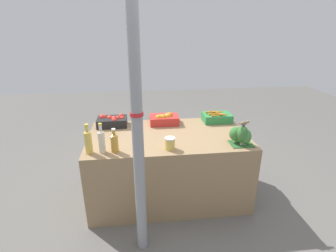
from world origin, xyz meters
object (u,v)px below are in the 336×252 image
Objects in this scene: carrot_crate at (217,117)px; sparrow_bird at (244,123)px; apple_crate at (112,121)px; broccoli_pile at (241,135)px; juice_bottle_golden at (88,141)px; support_pole at (137,128)px; juice_bottle_cloudy at (102,140)px; pickle_jar at (170,143)px; juice_bottle_amber at (114,142)px; orange_crate at (164,119)px.

carrot_crate is 0.68m from sparrow_bird.
apple_crate is 1.00× the size of carrot_crate.
carrot_crate is 1.48× the size of broccoli_pile.
juice_bottle_golden is (-0.15, -0.67, 0.06)m from apple_crate.
carrot_crate is (0.95, 1.07, -0.34)m from support_pole.
juice_bottle_cloudy reaches higher than sparrow_bird.
apple_crate is (-0.30, 1.08, -0.33)m from support_pole.
carrot_crate is at bearing 45.60° from pickle_jar.
juice_bottle_amber is 1.24m from sparrow_bird.
juice_bottle_golden is (-1.45, -0.02, 0.02)m from broccoli_pile.
pickle_jar is (0.75, -0.01, -0.06)m from juice_bottle_golden.
apple_crate is at bearing 179.16° from orange_crate.
pickle_jar is at bearing -48.62° from apple_crate.
juice_bottle_cloudy is (-0.64, -0.66, 0.06)m from orange_crate.
juice_bottle_cloudy is at bearing 179.48° from pickle_jar.
apple_crate is 1.25m from carrot_crate.
pickle_jar is at bearing -0.63° from juice_bottle_amber.
carrot_crate is 2.48× the size of sparrow_bird.
sparrow_bird is (1.23, 0.01, 0.13)m from juice_bottle_amber.
pickle_jar is at bearing -0.43° from juice_bottle_golden.
carrot_crate is (0.64, 0.00, -0.01)m from orange_crate.
juice_bottle_golden is at bearing -179.36° from broccoli_pile.
orange_crate is at bearing 73.76° from support_pole.
broccoli_pile is at bearing 0.64° from juice_bottle_golden.
broccoli_pile is 1.93× the size of pickle_jar.
pickle_jar is (-0.02, -0.67, 0.00)m from orange_crate.
pickle_jar is at bearing -91.29° from orange_crate.
support_pole is 1.17m from apple_crate.
juice_bottle_amber is 1.97× the size of pickle_jar.
juice_bottle_golden is at bearing 171.75° from sparrow_bird.
sparrow_bird reaches higher than carrot_crate.
juice_bottle_cloudy is 2.45× the size of pickle_jar.
apple_crate is 1.17× the size of juice_bottle_cloudy.
juice_bottle_cloudy reaches higher than apple_crate.
broccoli_pile is at bearing -43.27° from orange_crate.
pickle_jar is at bearing -178.22° from broccoli_pile.
apple_crate is 0.90m from pickle_jar.
support_pole reaches higher than pickle_jar.
juice_bottle_cloudy reaches higher than pickle_jar.
apple_crate is at bearing 153.22° from broccoli_pile.
support_pole is at bearing -50.65° from juice_bottle_cloudy.
support_pole is at bearing -106.24° from orange_crate.
sparrow_bird is at bearing 0.34° from juice_bottle_golden.
juice_bottle_cloudy is (-1.33, -0.02, 0.02)m from broccoli_pile.
juice_bottle_cloudy is (-0.33, 0.41, -0.27)m from support_pole.
sparrow_bird is (1.01, 0.42, -0.16)m from support_pole.
orange_crate reaches higher than pickle_jar.
broccoli_pile is at bearing 0.76° from juice_bottle_amber.
juice_bottle_golden is at bearing -180.00° from juice_bottle_amber.
juice_bottle_cloudy is 1.25× the size of juice_bottle_amber.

